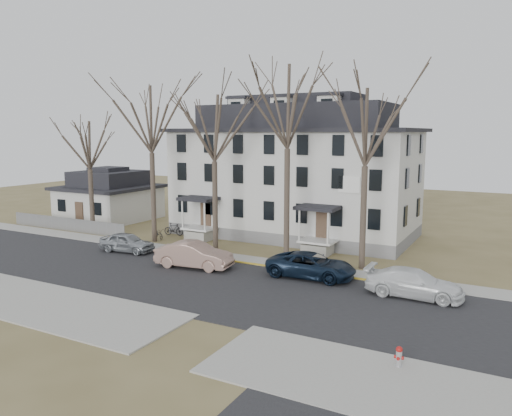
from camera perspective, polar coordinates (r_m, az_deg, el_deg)
The scene contains 21 objects.
ground at distance 28.21m, azimuth -6.93°, elevation -9.87°, with size 120.00×120.00×0.00m, color olive.
main_road at distance 29.78m, azimuth -4.69°, elevation -8.83°, with size 120.00×10.00×0.04m, color #27272A.
far_sidewalk at distance 34.76m, azimuth 0.72°, elevation -6.24°, with size 120.00×2.00×0.08m, color #A09F97.
near_sidewalk_right at distance 19.35m, azimuth 15.38°, elevation -19.18°, with size 14.00×5.00×0.08m, color #A09F97.
near_sidewalk_left at distance 30.25m, azimuth -25.32°, elevation -9.38°, with size 20.00×5.00×0.08m, color #A09F97.
yellow_curb at distance 32.02m, azimuth 7.99°, elevation -7.63°, with size 14.00×0.25×0.06m, color gold.
boarding_house at distance 43.59m, azimuth 4.47°, elevation 3.95°, with size 20.80×12.36×12.05m.
small_house at distance 53.68m, azimuth -16.41°, elevation 1.14°, with size 8.70×8.70×5.00m.
fence at distance 48.92m, azimuth -20.79°, elevation -2.44°, with size 14.00×0.06×1.20m, color gray.
tree_far_left at distance 41.28m, azimuth -11.95°, elevation 10.43°, with size 8.40×8.40×13.72m.
tree_mid_left at distance 37.68m, azimuth -4.81°, elevation 9.64°, with size 7.80×7.80×12.74m.
tree_center at distance 34.84m, azimuth 3.65°, elevation 12.18°, with size 9.00×9.00×14.70m.
tree_mid_right at distance 32.87m, azimuth 12.50°, elevation 9.62°, with size 7.80×7.80×12.74m.
tree_bungalow at distance 46.07m, azimuth -18.58°, elevation 7.19°, with size 6.60×6.60×10.78m.
car_silver at distance 38.70m, azimuth -14.52°, elevation -3.88°, with size 1.71×4.25×1.45m, color #959BA1.
car_tan at distance 33.42m, azimuth -7.09°, elevation -5.41°, with size 1.81×5.18×1.71m, color gray.
car_navy at distance 31.17m, azimuth 6.33°, elevation -6.60°, with size 2.53×5.49×1.53m, color black.
car_white at distance 28.80m, azimuth 17.62°, elevation -8.26°, with size 2.12×5.21×1.51m, color white.
bicycle_left at distance 42.89m, azimuth -11.05°, elevation -2.96°, with size 0.56×1.60×0.84m, color black.
bicycle_right at distance 43.98m, azimuth -9.38°, elevation -2.46°, with size 0.51×1.82×1.09m, color black.
fire_hydrant at distance 20.61m, azimuth 16.02°, elevation -16.05°, with size 0.36×0.34×0.86m.
Camera 1 is at (15.52, -21.80, 8.93)m, focal length 35.00 mm.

